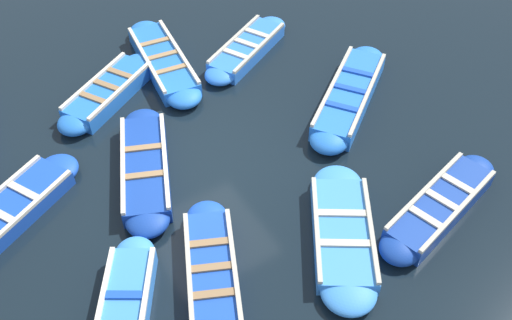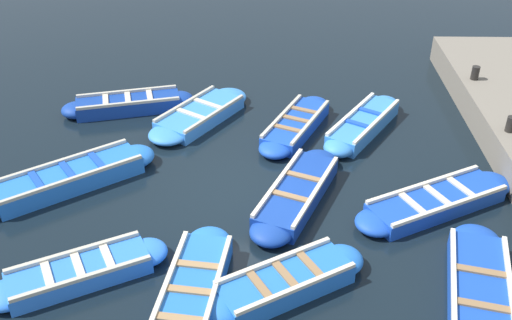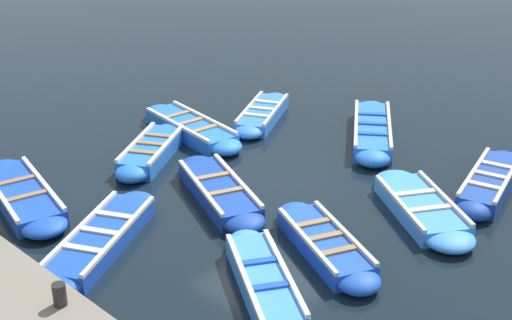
% 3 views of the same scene
% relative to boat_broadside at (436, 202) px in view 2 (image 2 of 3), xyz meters
% --- Properties ---
extents(ground_plane, '(120.00, 120.00, 0.00)m').
position_rel_boat_broadside_xyz_m(ground_plane, '(-3.85, 0.55, -0.16)').
color(ground_plane, black).
extents(boat_broadside, '(3.69, 2.45, 0.38)m').
position_rel_boat_broadside_xyz_m(boat_broadside, '(0.00, 0.00, 0.00)').
color(boat_broadside, '#1947B7').
rests_on(boat_broadside, ground).
extents(boat_far_corner, '(3.05, 2.22, 0.43)m').
position_rel_boat_broadside_xyz_m(boat_far_corner, '(-3.06, -2.36, 0.02)').
color(boat_far_corner, blue).
rests_on(boat_far_corner, ground).
extents(boat_outer_right, '(1.76, 3.86, 0.39)m').
position_rel_boat_broadside_xyz_m(boat_outer_right, '(0.12, -2.56, 0.00)').
color(boat_outer_right, '#1947B7').
rests_on(boat_outer_right, ground).
extents(boat_bow_out, '(3.45, 1.54, 0.42)m').
position_rel_boat_broadside_xyz_m(boat_bow_out, '(-6.98, 4.06, 0.02)').
color(boat_bow_out, navy).
rests_on(boat_bow_out, ground).
extents(boat_centre, '(1.28, 3.73, 0.42)m').
position_rel_boat_broadside_xyz_m(boat_centre, '(-4.61, -2.74, 0.02)').
color(boat_centre, blue).
rests_on(boat_centre, ground).
extents(boat_inner_gap, '(2.13, 3.55, 0.41)m').
position_rel_boat_broadside_xyz_m(boat_inner_gap, '(-2.77, 0.22, 0.01)').
color(boat_inner_gap, navy).
rests_on(boat_inner_gap, ground).
extents(boat_alongside, '(2.64, 3.33, 0.38)m').
position_rel_boat_broadside_xyz_m(boat_alongside, '(-5.08, 3.58, -0.01)').
color(boat_alongside, '#3884E0').
rests_on(boat_alongside, ground).
extents(boat_near_quay, '(3.13, 2.09, 0.38)m').
position_rel_boat_broadside_xyz_m(boat_near_quay, '(-6.58, -2.15, -0.00)').
color(boat_near_quay, blue).
rests_on(boat_near_quay, ground).
extents(boat_stern_in, '(3.63, 2.94, 0.45)m').
position_rel_boat_broadside_xyz_m(boat_stern_in, '(-7.55, 0.64, 0.03)').
color(boat_stern_in, blue).
rests_on(boat_stern_in, ground).
extents(boat_outer_left, '(2.04, 3.23, 0.39)m').
position_rel_boat_broadside_xyz_m(boat_outer_left, '(-2.69, 3.07, 0.00)').
color(boat_outer_left, '#1947B7').
rests_on(boat_outer_left, ground).
extents(boat_mid_row, '(2.38, 3.18, 0.42)m').
position_rel_boat_broadside_xyz_m(boat_mid_row, '(-1.04, 3.12, 0.02)').
color(boat_mid_row, '#3884E0').
rests_on(boat_mid_row, ground).
extents(bollard_mid_south, '(0.20, 0.20, 0.35)m').
position_rel_boat_broadside_xyz_m(bollard_mid_south, '(1.96, 1.90, 0.74)').
color(bollard_mid_south, black).
rests_on(bollard_mid_south, quay_wall).
extents(bollard_south, '(0.20, 0.20, 0.35)m').
position_rel_boat_broadside_xyz_m(bollard_south, '(1.96, 4.60, 0.74)').
color(bollard_south, black).
rests_on(bollard_south, quay_wall).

